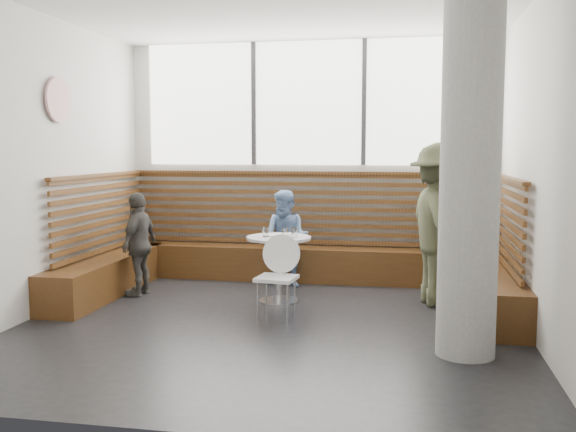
% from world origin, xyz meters
% --- Properties ---
extents(room, '(5.00, 5.00, 3.20)m').
position_xyz_m(room, '(0.00, 0.00, 1.60)').
color(room, silver).
rests_on(room, ground).
extents(booth, '(5.00, 2.50, 1.44)m').
position_xyz_m(booth, '(0.00, 1.77, 0.41)').
color(booth, '#422710').
rests_on(booth, ground).
extents(concrete_column, '(0.50, 0.50, 3.20)m').
position_xyz_m(concrete_column, '(1.85, -0.60, 1.60)').
color(concrete_column, gray).
rests_on(concrete_column, ground).
extents(wall_art, '(0.03, 0.50, 0.50)m').
position_xyz_m(wall_art, '(-2.46, 0.40, 2.30)').
color(wall_art, white).
rests_on(wall_art, room).
extents(cafe_table, '(0.74, 0.74, 0.76)m').
position_xyz_m(cafe_table, '(-0.10, 0.97, 0.55)').
color(cafe_table, silver).
rests_on(cafe_table, ground).
extents(cafe_chair, '(0.41, 0.40, 0.86)m').
position_xyz_m(cafe_chair, '(0.01, 0.35, 0.50)').
color(cafe_chair, white).
rests_on(cafe_chair, ground).
extents(adult_man, '(0.97, 1.32, 1.84)m').
position_xyz_m(adult_man, '(1.69, 1.18, 0.92)').
color(adult_man, '#4A4E34').
rests_on(adult_man, ground).
extents(child_back, '(0.68, 0.57, 1.24)m').
position_xyz_m(child_back, '(-0.17, 1.83, 0.62)').
color(child_back, '#7A9ED4').
rests_on(child_back, ground).
extents(child_left, '(0.36, 0.75, 1.25)m').
position_xyz_m(child_left, '(-1.83, 1.03, 0.62)').
color(child_left, '#474540').
rests_on(child_left, ground).
extents(plate_near, '(0.20, 0.20, 0.01)m').
position_xyz_m(plate_near, '(-0.19, 1.03, 0.77)').
color(plate_near, white).
rests_on(plate_near, cafe_table).
extents(plate_far, '(0.21, 0.21, 0.01)m').
position_xyz_m(plate_far, '(-0.05, 1.16, 0.77)').
color(plate_far, white).
rests_on(plate_far, cafe_table).
extents(glass_left, '(0.07, 0.07, 0.11)m').
position_xyz_m(glass_left, '(-0.25, 0.94, 0.82)').
color(glass_left, white).
rests_on(glass_left, cafe_table).
extents(glass_mid, '(0.07, 0.07, 0.11)m').
position_xyz_m(glass_mid, '(-0.01, 0.88, 0.82)').
color(glass_mid, white).
rests_on(glass_mid, cafe_table).
extents(glass_right, '(0.07, 0.07, 0.11)m').
position_xyz_m(glass_right, '(0.08, 0.97, 0.82)').
color(glass_right, white).
rests_on(glass_right, cafe_table).
extents(menu_card, '(0.22, 0.17, 0.00)m').
position_xyz_m(menu_card, '(-0.02, 0.79, 0.77)').
color(menu_card, '#A5C64C').
rests_on(menu_card, cafe_table).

